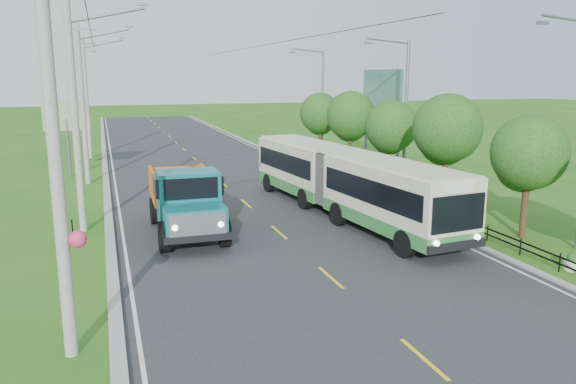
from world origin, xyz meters
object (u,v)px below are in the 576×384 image
tree_second (527,157)px  billboard_right (383,97)px  pole_near (76,118)px  bus (345,178)px  planter_front (573,263)px  planter_near (445,212)px  streetlight_mid (404,108)px  streetlight_far (321,99)px  tree_third (447,132)px  pole_mid (83,104)px  tree_fifth (351,118)px  planter_mid (372,183)px  pole_nearest (58,161)px  tree_fourth (391,129)px  dump_truck (186,196)px  billboard_left (66,121)px  planter_far (324,164)px  tree_back (320,115)px  pole_far (87,97)px

tree_second → billboard_right: bearing=82.2°
pole_near → bus: (12.29, -1.05, -3.18)m
planter_front → planter_near: 8.00m
streetlight_mid → streetlight_far: 14.00m
tree_third → planter_front: 10.87m
pole_mid → pole_near: bearing=-90.0°
tree_fifth → planter_mid: bearing=-101.6°
pole_nearest → pole_mid: 24.00m
streetlight_mid → tree_fourth: bearing=169.9°
billboard_right → dump_truck: billboard_right is taller
tree_third → dump_truck: bearing=-176.1°
planter_front → bus: size_ratio=0.04×
billboard_left → dump_truck: bearing=-71.7°
streetlight_mid → billboard_left: (-20.14, 10.00, -1.04)m
tree_fourth → planter_mid: 3.53m
pole_near → bus: size_ratio=0.60×
tree_fourth → billboard_left: tree_fourth is taller
streetlight_far → tree_fifth: bearing=-95.7°
planter_mid → bus: 7.75m
tree_fifth → planter_front: size_ratio=8.66×
pole_nearest → planter_mid: size_ratio=14.93×
pole_mid → planter_far: (16.86, 1.00, -4.81)m
pole_mid → tree_fourth: 19.43m
tree_fifth → planter_near: size_ratio=8.66×
tree_second → billboard_right: (2.44, 17.86, 1.83)m
streetlight_far → planter_mid: streetlight_far is taller
tree_fourth → dump_truck: tree_fourth is taller
planter_near → planter_mid: (0.00, 8.00, 0.00)m
pole_mid → billboard_left: size_ratio=1.92×
tree_second → tree_fifth: 18.00m
billboard_right → tree_back: bearing=111.7°
pole_near → streetlight_mid: size_ratio=1.10×
tree_third → pole_nearest: bearing=-148.4°
streetlight_far → dump_truck: bearing=-125.0°
tree_third → planter_far: tree_third is taller
streetlight_mid → streetlight_far: size_ratio=1.00×
pole_far → streetlight_far: 19.56m
streetlight_far → billboard_left: (-20.14, -4.00, -1.04)m
pole_mid → billboard_right: bearing=-2.8°
tree_fourth → bus: size_ratio=0.32×
tree_second → tree_fifth: size_ratio=0.91×
tree_second → bus: (-5.83, 5.81, -1.61)m
planter_front → dump_truck: bearing=143.7°
pole_near → tree_fifth: (18.12, 11.14, -1.24)m
pole_near → bus: 12.74m
pole_mid → planter_near: bearing=-41.7°
pole_near → planter_mid: 18.23m
pole_mid → tree_back: (18.12, 5.14, -1.44)m
tree_third → streetlight_far: (0.79, 19.86, 0.92)m
pole_far → streetlight_mid: (18.90, -19.00, -0.19)m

